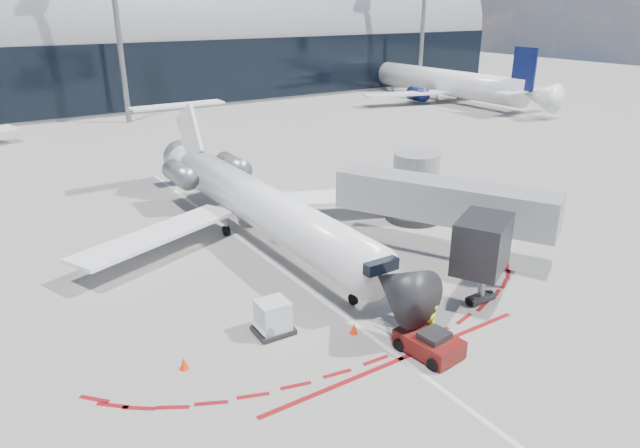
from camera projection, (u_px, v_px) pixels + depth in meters
ground at (274, 264)px, 33.74m from camera, size 260.00×260.00×0.00m
apron_centerline at (258, 252)px, 35.30m from camera, size 0.25×40.00×0.01m
apron_stop_bar at (401, 359)px, 24.75m from camera, size 14.00×0.25×0.01m
terminal_building at (53, 47)px, 81.41m from camera, size 150.00×24.15×24.00m
jet_bridge at (435, 201)px, 35.27m from camera, size 10.03×15.20×4.90m
light_mast_centre at (117, 20)px, 69.25m from camera, size 0.70×0.70×25.00m
light_mast_east at (423, 15)px, 94.66m from camera, size 0.70×0.70×25.00m
regional_jet at (255, 202)px, 36.75m from camera, size 23.97×29.56×7.40m
pushback_tug at (429, 343)px, 25.00m from camera, size 2.18×4.53×1.16m
ramp_worker at (432, 322)px, 25.82m from camera, size 0.81×0.73×1.86m
uld_container at (273, 317)px, 26.43m from camera, size 1.81×1.55×1.65m
safety_cone_left at (184, 363)px, 23.98m from camera, size 0.41×0.41×0.57m
safety_cone_right at (354, 328)px, 26.58m from camera, size 0.39×0.39×0.54m
bg_airliner_2 at (445, 64)px, 88.37m from camera, size 34.57×36.60×11.18m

